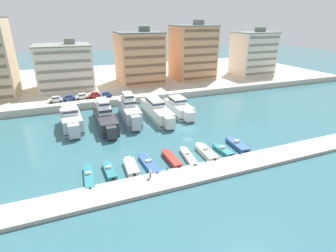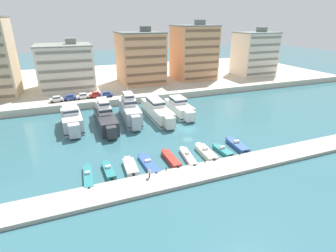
% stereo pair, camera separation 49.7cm
% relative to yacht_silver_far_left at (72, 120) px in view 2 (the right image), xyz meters
% --- Properties ---
extents(ground_plane, '(400.00, 400.00, 0.00)m').
position_rel_yacht_silver_far_left_xyz_m(ground_plane, '(27.02, -12.23, -2.23)').
color(ground_plane, '#336670').
extents(quay_promenade, '(180.00, 70.00, 2.14)m').
position_rel_yacht_silver_far_left_xyz_m(quay_promenade, '(27.02, 49.55, -1.16)').
color(quay_promenade, beige).
rests_on(quay_promenade, ground).
extents(pier_dock, '(120.00, 5.59, 0.66)m').
position_rel_yacht_silver_far_left_xyz_m(pier_dock, '(27.02, -31.36, -1.90)').
color(pier_dock, '#A8A399').
rests_on(pier_dock, ground).
extents(yacht_silver_far_left, '(5.12, 15.39, 7.20)m').
position_rel_yacht_silver_far_left_xyz_m(yacht_silver_far_left, '(0.00, 0.00, 0.00)').
color(yacht_silver_far_left, silver).
rests_on(yacht_silver_far_left, ground).
extents(yacht_charcoal_left, '(4.41, 20.99, 8.31)m').
position_rel_yacht_silver_far_left_xyz_m(yacht_charcoal_left, '(8.27, -0.57, 0.14)').
color(yacht_charcoal_left, '#333338').
rests_on(yacht_charcoal_left, ground).
extents(yacht_silver_mid_left, '(5.04, 18.20, 9.10)m').
position_rel_yacht_silver_far_left_xyz_m(yacht_silver_mid_left, '(15.23, 0.48, 0.54)').
color(yacht_silver_mid_left, silver).
rests_on(yacht_silver_mid_left, ground).
extents(yacht_ivory_center_left, '(4.41, 20.31, 6.99)m').
position_rel_yacht_silver_far_left_xyz_m(yacht_ivory_center_left, '(22.79, -0.60, -0.10)').
color(yacht_ivory_center_left, silver).
rests_on(yacht_ivory_center_left, ground).
extents(yacht_white_center, '(4.83, 15.86, 6.59)m').
position_rel_yacht_silver_far_left_xyz_m(yacht_white_center, '(30.02, 0.17, -0.30)').
color(yacht_white_center, white).
rests_on(yacht_white_center, ground).
extents(motorboat_teal_far_left, '(1.90, 8.40, 1.13)m').
position_rel_yacht_silver_far_left_xyz_m(motorboat_teal_far_left, '(1.33, -25.29, -1.86)').
color(motorboat_teal_far_left, teal).
rests_on(motorboat_teal_far_left, ground).
extents(motorboat_teal_left, '(1.80, 6.65, 1.28)m').
position_rel_yacht_silver_far_left_xyz_m(motorboat_teal_left, '(5.03, -24.66, -1.79)').
color(motorboat_teal_left, teal).
rests_on(motorboat_teal_left, ground).
extents(motorboat_white_mid_left, '(2.38, 6.77, 0.98)m').
position_rel_yacht_silver_far_left_xyz_m(motorboat_white_mid_left, '(9.02, -24.90, -1.74)').
color(motorboat_white_mid_left, white).
rests_on(motorboat_white_mid_left, ground).
extents(motorboat_blue_center_left, '(2.44, 8.50, 1.07)m').
position_rel_yacht_silver_far_left_xyz_m(motorboat_blue_center_left, '(12.56, -24.97, -1.86)').
color(motorboat_blue_center_left, '#33569E').
rests_on(motorboat_blue_center_left, ground).
extents(motorboat_red_center, '(1.76, 7.61, 1.03)m').
position_rel_yacht_silver_far_left_xyz_m(motorboat_red_center, '(17.14, -25.05, -1.71)').
color(motorboat_red_center, red).
rests_on(motorboat_red_center, ground).
extents(motorboat_white_center_right, '(2.37, 8.10, 1.34)m').
position_rel_yacht_silver_far_left_xyz_m(motorboat_white_center_right, '(20.74, -25.30, -1.79)').
color(motorboat_white_center_right, white).
rests_on(motorboat_white_center_right, ground).
extents(motorboat_cream_mid_right, '(2.35, 7.80, 1.57)m').
position_rel_yacht_silver_far_left_xyz_m(motorboat_cream_mid_right, '(24.91, -25.12, -1.69)').
color(motorboat_cream_mid_right, beige).
rests_on(motorboat_cream_mid_right, ground).
extents(motorboat_teal_right, '(2.16, 6.04, 1.26)m').
position_rel_yacht_silver_far_left_xyz_m(motorboat_teal_right, '(28.79, -25.44, -1.82)').
color(motorboat_teal_right, teal).
rests_on(motorboat_teal_right, ground).
extents(motorboat_blue_far_right, '(2.46, 7.59, 1.47)m').
position_rel_yacht_silver_far_left_xyz_m(motorboat_blue_far_right, '(33.01, -24.52, -1.73)').
color(motorboat_blue_far_right, '#33569E').
rests_on(motorboat_blue_far_right, ground).
extents(car_white_far_left, '(4.19, 2.11, 1.80)m').
position_rel_yacht_silver_far_left_xyz_m(car_white_far_left, '(-3.57, 18.70, 0.89)').
color(car_white_far_left, white).
rests_on(car_white_far_left, quay_promenade).
extents(car_blue_left, '(4.15, 2.01, 1.80)m').
position_rel_yacht_silver_far_left_xyz_m(car_blue_left, '(0.30, 19.20, 0.89)').
color(car_blue_left, '#28428E').
rests_on(car_blue_left, quay_promenade).
extents(car_white_mid_left, '(4.25, 2.25, 1.80)m').
position_rel_yacht_silver_far_left_xyz_m(car_white_mid_left, '(4.30, 19.39, 0.89)').
color(car_white_mid_left, white).
rests_on(car_white_mid_left, quay_promenade).
extents(car_red_center_left, '(4.22, 2.18, 1.80)m').
position_rel_yacht_silver_far_left_xyz_m(car_red_center_left, '(8.31, 19.46, 0.89)').
color(car_red_center_left, red).
rests_on(car_red_center_left, quay_promenade).
extents(car_blue_center, '(4.21, 2.15, 1.80)m').
position_rel_yacht_silver_far_left_xyz_m(car_blue_center, '(11.70, 18.62, 0.89)').
color(car_blue_center, '#28428E').
rests_on(car_blue_center, quay_promenade).
extents(apartment_block_left, '(19.29, 16.76, 17.67)m').
position_rel_yacht_silver_far_left_xyz_m(apartment_block_left, '(0.53, 37.19, 7.80)').
color(apartment_block_left, silver).
rests_on(apartment_block_left, quay_promenade).
extents(apartment_block_mid_left, '(16.89, 17.56, 21.46)m').
position_rel_yacht_silver_far_left_xyz_m(apartment_block_mid_left, '(28.63, 36.14, 9.70)').
color(apartment_block_mid_left, tan).
rests_on(apartment_block_mid_left, quay_promenade).
extents(apartment_block_center_left, '(16.45, 15.75, 23.75)m').
position_rel_yacht_silver_far_left_xyz_m(apartment_block_center_left, '(51.94, 35.63, 10.85)').
color(apartment_block_center_left, tan).
rests_on(apartment_block_center_left, quay_promenade).
extents(apartment_block_center, '(17.17, 13.63, 20.67)m').
position_rel_yacht_silver_far_left_xyz_m(apartment_block_center, '(81.69, 33.20, 9.31)').
color(apartment_block_center, silver).
rests_on(apartment_block_center, quay_promenade).
extents(pedestrian_near_edge, '(0.37, 0.63, 1.71)m').
position_rel_yacht_silver_far_left_xyz_m(pedestrian_near_edge, '(11.20, -29.92, -0.55)').
color(pedestrian_near_edge, '#282D3D').
rests_on(pedestrian_near_edge, pier_dock).
extents(bollard_west, '(0.20, 0.20, 0.61)m').
position_rel_yacht_silver_far_left_xyz_m(bollard_west, '(14.73, -28.82, -1.24)').
color(bollard_west, '#2D2D33').
rests_on(bollard_west, pier_dock).
extents(bollard_west_mid, '(0.20, 0.20, 0.61)m').
position_rel_yacht_silver_far_left_xyz_m(bollard_west_mid, '(22.71, -28.82, -1.24)').
color(bollard_west_mid, '#2D2D33').
rests_on(bollard_west_mid, pier_dock).
extents(bollard_east_mid, '(0.20, 0.20, 0.61)m').
position_rel_yacht_silver_far_left_xyz_m(bollard_east_mid, '(30.68, -28.82, -1.24)').
color(bollard_east_mid, '#2D2D33').
rests_on(bollard_east_mid, pier_dock).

